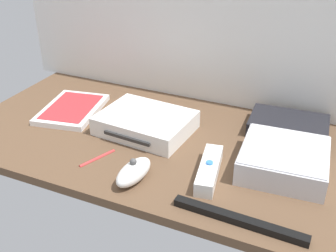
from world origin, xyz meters
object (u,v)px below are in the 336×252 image
object	(u,v)px
remote_wand	(209,170)
remote_nunchuk	(134,172)
sensor_bar	(239,220)
stylus_pen	(97,157)
game_case	(72,109)
mini_computer	(284,160)
network_router	(288,126)
game_console	(146,123)

from	to	relation	value
remote_wand	remote_nunchuk	world-z (taller)	remote_nunchuk
sensor_bar	stylus_pen	distance (cm)	34.02
game_case	remote_wand	xyz separation A→B (cm)	(41.99, -12.25, 0.75)
remote_wand	remote_nunchuk	xyz separation A→B (cm)	(-12.95, -7.50, 0.53)
stylus_pen	mini_computer	bearing A→B (deg)	17.74
game_case	remote_wand	distance (cm)	43.75
remote_nunchuk	stylus_pen	world-z (taller)	remote_nunchuk
remote_nunchuk	network_router	bearing A→B (deg)	59.97
mini_computer	sensor_bar	size ratio (longest dim) A/B	0.76
game_console	remote_wand	bearing A→B (deg)	-24.93
remote_wand	sensor_bar	world-z (taller)	remote_wand
mini_computer	network_router	bearing A→B (deg)	96.49
network_router	stylus_pen	size ratio (longest dim) A/B	2.08
game_console	remote_wand	distance (cm)	22.81
game_console	remote_nunchuk	world-z (taller)	remote_nunchuk
sensor_bar	game_console	bearing A→B (deg)	144.90
stylus_pen	game_console	bearing A→B (deg)	74.66
game_console	remote_nunchuk	distance (cm)	19.90
game_case	network_router	size ratio (longest dim) A/B	1.13
game_case	sensor_bar	distance (cm)	56.27
remote_nunchuk	sensor_bar	distance (cm)	22.52
remote_wand	stylus_pen	world-z (taller)	remote_wand
network_router	remote_wand	size ratio (longest dim) A/B	1.23
mini_computer	game_case	size ratio (longest dim) A/B	0.86
game_console	remote_wand	world-z (taller)	game_console
network_router	game_console	bearing A→B (deg)	-160.09
game_console	sensor_bar	bearing A→B (deg)	-32.83
network_router	remote_wand	world-z (taller)	same
game_console	remote_nunchuk	size ratio (longest dim) A/B	2.12
mini_computer	remote_wand	size ratio (longest dim) A/B	1.19
network_router	game_case	bearing A→B (deg)	-170.42
game_console	game_case	bearing A→B (deg)	-178.50
game_case	network_router	bearing A→B (deg)	2.49
mini_computer	remote_wand	distance (cm)	15.43
game_console	sensor_bar	size ratio (longest dim) A/B	0.92
remote_wand	remote_nunchuk	distance (cm)	14.97
sensor_bar	mini_computer	bearing A→B (deg)	80.58
game_console	remote_wand	size ratio (longest dim) A/B	1.46
mini_computer	sensor_bar	distance (cm)	19.48
game_console	stylus_pen	size ratio (longest dim) A/B	2.46
game_console	network_router	distance (cm)	33.92
mini_computer	remote_nunchuk	distance (cm)	30.35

